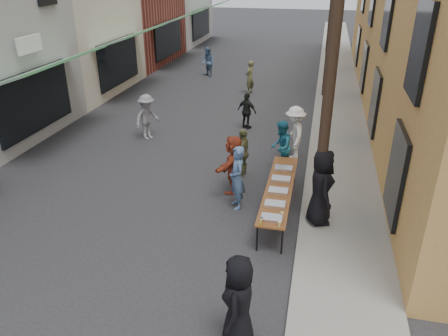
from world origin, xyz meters
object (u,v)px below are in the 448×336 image
at_px(catering_tray_sausage, 272,218).
at_px(guest_front_c, 281,147).
at_px(serving_table, 279,188).
at_px(utility_pole_near, 334,46).
at_px(utility_pole_mid, 333,1).
at_px(guest_front_a, 239,303).
at_px(server, 321,187).

height_order(catering_tray_sausage, guest_front_c, guest_front_c).
bearing_deg(serving_table, guest_front_c, 95.25).
xyz_separation_m(utility_pole_near, serving_table, (-1.01, 0.37, -3.79)).
xyz_separation_m(catering_tray_sausage, guest_front_c, (-0.23, 4.18, 0.06)).
bearing_deg(guest_front_c, serving_table, 7.65).
xyz_separation_m(utility_pole_mid, guest_front_a, (-1.20, -16.30, -3.58)).
bearing_deg(server, guest_front_c, 8.82).
distance_m(utility_pole_near, serving_table, 3.94).
relative_size(utility_pole_mid, guest_front_a, 4.91).
bearing_deg(server, utility_pole_mid, -14.66).
bearing_deg(catering_tray_sausage, server, 49.28).
xyz_separation_m(utility_pole_near, guest_front_a, (-1.20, -4.30, -3.58)).
height_order(utility_pole_mid, guest_front_c, utility_pole_mid).
relative_size(utility_pole_mid, server, 4.54).
relative_size(guest_front_a, guest_front_c, 1.08).
bearing_deg(server, utility_pole_near, 31.27).
bearing_deg(utility_pole_mid, utility_pole_near, -90.00).
relative_size(utility_pole_near, guest_front_a, 4.91).
height_order(catering_tray_sausage, server, server).
bearing_deg(serving_table, server, -21.34).
relative_size(utility_pole_near, guest_front_c, 5.28).
height_order(utility_pole_near, serving_table, utility_pole_near).
relative_size(guest_front_a, server, 0.92).
relative_size(utility_pole_near, utility_pole_mid, 1.00).
height_order(utility_pole_mid, serving_table, utility_pole_mid).
distance_m(utility_pole_near, guest_front_a, 5.73).
bearing_deg(guest_front_a, guest_front_c, -177.48).
bearing_deg(utility_pole_mid, guest_front_a, -94.22).
xyz_separation_m(utility_pole_mid, serving_table, (-1.01, -11.63, -3.79)).
relative_size(utility_pole_near, server, 4.54).
bearing_deg(guest_front_c, server, 26.11).
xyz_separation_m(serving_table, guest_front_c, (-0.23, 2.53, 0.14)).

